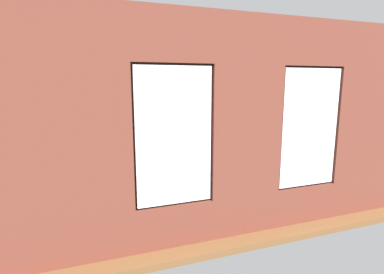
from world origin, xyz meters
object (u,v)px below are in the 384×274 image
Objects in this scene: couch_by_window at (207,199)px; coffee_table at (180,170)px; couch_left at (287,159)px; potted_plant_corner_far_left at (354,171)px; potted_plant_corner_near_left at (254,134)px; cup_ceramic at (185,166)px; potted_plant_mid_room_small at (208,156)px; media_console at (46,182)px; potted_plant_beside_window_right at (91,189)px; remote_black at (193,164)px; potted_plant_near_tv at (73,173)px; papasan_chair at (156,149)px; potted_plant_by_left_couch at (247,148)px; tv_flatscreen at (44,153)px; candle_jar at (171,165)px.

couch_by_window reaches higher than coffee_table.
couch_left is 1.93m from potted_plant_corner_far_left.
potted_plant_corner_near_left is at bearing -130.45° from couch_by_window.
cup_ceramic is 3.43m from potted_plant_corner_far_left.
potted_plant_mid_room_small reaches higher than coffee_table.
media_console is at bearing -92.42° from couch_left.
couch_by_window is at bearing 49.55° from potted_plant_corner_near_left.
potted_plant_corner_near_left is at bearing -142.58° from potted_plant_beside_window_right.
remote_black is 2.68m from potted_plant_near_tv.
potted_plant_mid_room_small is at bearing -129.87° from cup_ceramic.
potted_plant_corner_far_left is 3.52m from potted_plant_mid_room_small.
couch_by_window is 3.06m from potted_plant_mid_room_small.
potted_plant_beside_window_right is at bearing 3.48° from couch_by_window.
papasan_chair reaches higher than coffee_table.
potted_plant_corner_far_left is 3.29m from potted_plant_by_left_couch.
cup_ceramic is at bearing 35.64° from potted_plant_corner_near_left.
potted_plant_near_tv is (2.16, 0.74, 0.36)m from coffee_table.
couch_left is 5.70m from tv_flatscreen.
coffee_table is 0.39m from remote_black.
coffee_table is 1.98m from papasan_chair.
tv_flatscreen is (5.67, -0.20, 0.57)m from couch_left.
potted_plant_near_tv is at bearing -10.96° from potted_plant_corner_far_left.
potted_plant_mid_room_small is (-1.24, 0.82, -0.11)m from papasan_chair.
potted_plant_mid_room_small is (-1.20, -2.81, -0.02)m from couch_by_window.
tv_flatscreen reaches higher than remote_black.
remote_black reaches higher than coffee_table.
coffee_table is 0.98× the size of potted_plant_corner_near_left.
potted_plant_near_tv is (2.25, 0.63, 0.26)m from cup_ceramic.
candle_jar is at bearing 38.87° from potted_plant_mid_room_small.
tv_flatscreen is at bearing 11.74° from potted_plant_mid_room_small.
potted_plant_corner_far_left is 1.43× the size of potted_plant_by_left_couch.
tv_flatscreen reaches higher than couch_by_window.
candle_jar is 1.70m from potted_plant_mid_room_small.
couch_left is at bearing -178.94° from candle_jar.
media_console is at bearing 12.06° from potted_plant_by_left_couch.
media_console reaches higher than remote_black.
couch_left is 1.33× the size of potted_plant_corner_near_left.
candle_jar is 0.20× the size of potted_plant_mid_room_small.
potted_plant_mid_room_small is at bearing -72.12° from remote_black.
couch_by_window is 1.36× the size of potted_plant_corner_near_left.
potted_plant_near_tv is at bearing 116.95° from tv_flatscreen.
candle_jar reaches higher than potted_plant_mid_room_small.
tv_flatscreen is 3.99m from potted_plant_mid_room_small.
tv_flatscreen is at bearing -5.76° from candle_jar.
potted_plant_corner_far_left is at bearing 130.52° from papasan_chair.
candle_jar is 2.55m from potted_plant_beside_window_right.
potted_plant_near_tv is (2.00, 0.83, 0.25)m from candle_jar.
coffee_table is 1.00× the size of potted_plant_near_tv.
remote_black is at bearing 34.86° from potted_plant_corner_near_left.
couch_left is 2.96m from coffee_table.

